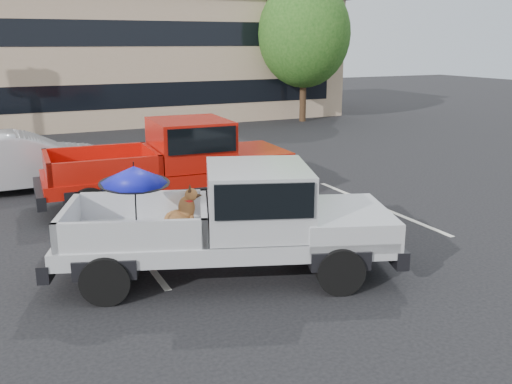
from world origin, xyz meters
TOP-DOWN VIEW (x-y plane):
  - ground at (0.00, 0.00)m, footprint 90.00×90.00m
  - stripe_left at (-3.00, 2.00)m, footprint 0.12×5.00m
  - stripe_right at (3.00, 2.00)m, footprint 0.12×5.00m
  - motel_building at (2.00, 20.99)m, footprint 20.40×8.40m
  - tree_right at (9.00, 16.00)m, footprint 4.46×4.46m
  - tree_back at (6.00, 24.00)m, footprint 4.68×4.68m
  - silver_pickup at (-1.63, -0.41)m, footprint 6.02×3.77m
  - red_pickup at (-1.05, 4.48)m, footprint 6.23×2.51m
  - silver_sedan at (-4.60, 7.36)m, footprint 4.72×1.65m

SIDE VIEW (x-z plane):
  - ground at x=0.00m, z-range 0.00..0.00m
  - stripe_left at x=-3.00m, z-range 0.00..0.01m
  - stripe_right at x=3.00m, z-range 0.00..0.01m
  - silver_sedan at x=-4.60m, z-range 0.00..1.56m
  - silver_pickup at x=-1.63m, z-range 0.02..2.08m
  - red_pickup at x=-1.05m, z-range 0.09..2.12m
  - motel_building at x=2.00m, z-range 0.06..6.36m
  - tree_right at x=9.00m, z-range 0.82..7.60m
  - tree_back at x=6.00m, z-range 0.86..7.97m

